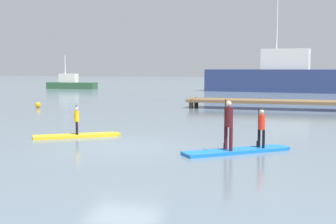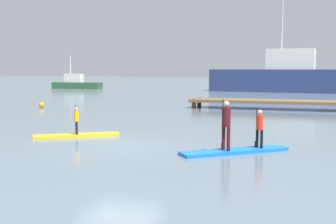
{
  "view_description": "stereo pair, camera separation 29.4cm",
  "coord_description": "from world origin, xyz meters",
  "px_view_note": "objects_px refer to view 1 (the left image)",
  "views": [
    {
      "loc": [
        5.55,
        -13.77,
        2.58
      ],
      "look_at": [
        0.53,
        3.65,
        0.8
      ],
      "focal_mm": 47.74,
      "sensor_mm": 36.0,
      "label": 1
    },
    {
      "loc": [
        5.83,
        -13.69,
        2.58
      ],
      "look_at": [
        0.53,
        3.65,
        0.8
      ],
      "focal_mm": 47.74,
      "sensor_mm": 36.0,
      "label": 2
    }
  ],
  "objects_px": {
    "paddleboard_near": "(77,136)",
    "fishing_boat_white_large": "(277,77)",
    "paddler_adult": "(228,122)",
    "paddler_child_front": "(261,126)",
    "paddleboard_far": "(237,151)",
    "mooring_buoy_near": "(38,105)",
    "paddler_child_solo": "(77,119)",
    "fishing_boat_green_midground": "(71,84)"
  },
  "relations": [
    {
      "from": "paddleboard_near",
      "to": "fishing_boat_white_large",
      "type": "distance_m",
      "value": 36.3
    },
    {
      "from": "paddler_adult",
      "to": "paddler_child_front",
      "type": "bearing_deg",
      "value": 38.37
    },
    {
      "from": "paddleboard_far",
      "to": "mooring_buoy_near",
      "type": "xyz_separation_m",
      "value": [
        -14.64,
        12.17,
        0.13
      ]
    },
    {
      "from": "paddleboard_near",
      "to": "paddler_child_solo",
      "type": "bearing_deg",
      "value": 115.02
    },
    {
      "from": "paddleboard_far",
      "to": "fishing_boat_green_midground",
      "type": "height_order",
      "value": "fishing_boat_green_midground"
    },
    {
      "from": "paddler_adult",
      "to": "fishing_boat_green_midground",
      "type": "bearing_deg",
      "value": 124.17
    },
    {
      "from": "paddleboard_far",
      "to": "paddler_child_front",
      "type": "bearing_deg",
      "value": 38.91
    },
    {
      "from": "paddler_child_solo",
      "to": "fishing_boat_white_large",
      "type": "distance_m",
      "value": 36.26
    },
    {
      "from": "paddleboard_near",
      "to": "fishing_boat_green_midground",
      "type": "height_order",
      "value": "fishing_boat_green_midground"
    },
    {
      "from": "paddler_child_solo",
      "to": "paddleboard_far",
      "type": "xyz_separation_m",
      "value": [
        6.23,
        -1.48,
        -0.62
      ]
    },
    {
      "from": "paddler_adult",
      "to": "paddler_child_front",
      "type": "height_order",
      "value": "paddler_adult"
    },
    {
      "from": "fishing_boat_green_midground",
      "to": "paddleboard_far",
      "type": "bearing_deg",
      "value": -55.41
    },
    {
      "from": "paddleboard_near",
      "to": "fishing_boat_white_large",
      "type": "bearing_deg",
      "value": 80.74
    },
    {
      "from": "paddleboard_far",
      "to": "paddler_adult",
      "type": "relative_size",
      "value": 2.05
    },
    {
      "from": "paddler_child_front",
      "to": "mooring_buoy_near",
      "type": "relative_size",
      "value": 3.41
    },
    {
      "from": "paddler_child_front",
      "to": "fishing_boat_green_midground",
      "type": "relative_size",
      "value": 0.19
    },
    {
      "from": "paddleboard_near",
      "to": "paddleboard_far",
      "type": "height_order",
      "value": "same"
    },
    {
      "from": "fishing_boat_green_midground",
      "to": "mooring_buoy_near",
      "type": "xyz_separation_m",
      "value": [
        11.13,
        -25.21,
        -0.46
      ]
    },
    {
      "from": "fishing_boat_green_midground",
      "to": "paddler_child_solo",
      "type": "bearing_deg",
      "value": -61.44
    },
    {
      "from": "paddler_child_solo",
      "to": "fishing_boat_green_midground",
      "type": "relative_size",
      "value": 0.17
    },
    {
      "from": "paddler_adult",
      "to": "paddleboard_far",
      "type": "bearing_deg",
      "value": 36.96
    },
    {
      "from": "paddleboard_far",
      "to": "mooring_buoy_near",
      "type": "bearing_deg",
      "value": 140.27
    },
    {
      "from": "paddleboard_near",
      "to": "paddler_child_solo",
      "type": "relative_size",
      "value": 2.76
    },
    {
      "from": "fishing_boat_green_midground",
      "to": "mooring_buoy_near",
      "type": "height_order",
      "value": "fishing_boat_green_midground"
    },
    {
      "from": "paddler_child_solo",
      "to": "mooring_buoy_near",
      "type": "relative_size",
      "value": 3.01
    },
    {
      "from": "paddleboard_near",
      "to": "paddler_child_front",
      "type": "bearing_deg",
      "value": -7.68
    },
    {
      "from": "paddler_child_front",
      "to": "fishing_boat_white_large",
      "type": "xyz_separation_m",
      "value": [
        -1.06,
        36.72,
        0.87
      ]
    },
    {
      "from": "mooring_buoy_near",
      "to": "paddler_child_solo",
      "type": "bearing_deg",
      "value": -51.8
    },
    {
      "from": "paddleboard_near",
      "to": "fishing_boat_white_large",
      "type": "xyz_separation_m",
      "value": [
        5.83,
        35.79,
        1.59
      ]
    },
    {
      "from": "fishing_boat_white_large",
      "to": "mooring_buoy_near",
      "type": "bearing_deg",
      "value": -119.59
    },
    {
      "from": "paddleboard_far",
      "to": "paddler_adult",
      "type": "distance_m",
      "value": 0.97
    },
    {
      "from": "paddler_child_solo",
      "to": "paddler_adult",
      "type": "bearing_deg",
      "value": -15.7
    },
    {
      "from": "paddler_child_front",
      "to": "mooring_buoy_near",
      "type": "xyz_separation_m",
      "value": [
        -15.31,
        11.63,
        -0.59
      ]
    },
    {
      "from": "paddleboard_near",
      "to": "paddleboard_far",
      "type": "bearing_deg",
      "value": -13.26
    },
    {
      "from": "paddler_adult",
      "to": "paddleboard_near",
      "type": "bearing_deg",
      "value": 164.4
    },
    {
      "from": "paddler_child_front",
      "to": "fishing_boat_green_midground",
      "type": "distance_m",
      "value": 45.35
    },
    {
      "from": "paddler_child_front",
      "to": "paddleboard_far",
      "type": "bearing_deg",
      "value": -141.09
    },
    {
      "from": "fishing_boat_white_large",
      "to": "paddler_adult",
      "type": "bearing_deg",
      "value": -89.8
    },
    {
      "from": "paddleboard_near",
      "to": "mooring_buoy_near",
      "type": "distance_m",
      "value": 13.61
    },
    {
      "from": "mooring_buoy_near",
      "to": "paddleboard_near",
      "type": "bearing_deg",
      "value": -51.81
    },
    {
      "from": "paddler_child_solo",
      "to": "fishing_boat_green_midground",
      "type": "distance_m",
      "value": 40.87
    },
    {
      "from": "paddler_adult",
      "to": "mooring_buoy_near",
      "type": "relative_size",
      "value": 4.23
    }
  ]
}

